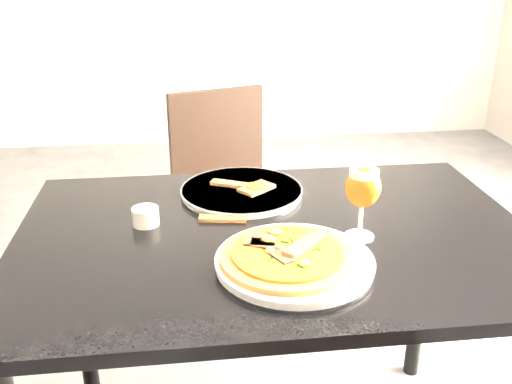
{
  "coord_description": "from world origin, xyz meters",
  "views": [
    {
      "loc": [
        0.05,
        -1.24,
        1.35
      ],
      "look_at": [
        0.21,
        -0.02,
        0.83
      ],
      "focal_mm": 40.0,
      "sensor_mm": 36.0,
      "label": 1
    }
  ],
  "objects": [
    {
      "name": "chair_far",
      "position": [
        0.21,
        0.79,
        0.48
      ],
      "size": [
        0.5,
        0.5,
        0.87
      ],
      "rotation": [
        0.0,
        0.0,
        0.29
      ],
      "color": "black",
      "rests_on": "ground"
    },
    {
      "name": "pizza",
      "position": [
        0.25,
        -0.23,
        0.78
      ],
      "size": [
        0.28,
        0.28,
        0.03
      ],
      "rotation": [
        0.0,
        0.0,
        0.51
      ],
      "color": "brown",
      "rests_on": "plate_main"
    },
    {
      "name": "crust_scraps",
      "position": [
        0.21,
        0.16,
        0.77
      ],
      "size": [
        0.17,
        0.12,
        0.01
      ],
      "rotation": [
        0.0,
        0.0,
        -0.01
      ],
      "color": "brown",
      "rests_on": "plate_second"
    },
    {
      "name": "loose_crust",
      "position": [
        0.13,
        0.01,
        0.75
      ],
      "size": [
        0.12,
        0.05,
        0.01
      ],
      "primitive_type": "cube",
      "rotation": [
        0.0,
        0.0,
        -0.17
      ],
      "color": "brown",
      "rests_on": "dining_table"
    },
    {
      "name": "dining_table",
      "position": [
        0.25,
        -0.07,
        0.66
      ],
      "size": [
        1.21,
        0.81,
        0.75
      ],
      "rotation": [
        0.0,
        0.0,
        -0.01
      ],
      "color": "black",
      "rests_on": "ground"
    },
    {
      "name": "plate_second",
      "position": [
        0.2,
        0.16,
        0.76
      ],
      "size": [
        0.37,
        0.37,
        0.02
      ],
      "primitive_type": "cylinder",
      "rotation": [
        0.0,
        0.0,
        0.16
      ],
      "color": "white",
      "rests_on": "dining_table"
    },
    {
      "name": "beer_glass",
      "position": [
        0.44,
        -0.12,
        0.87
      ],
      "size": [
        0.08,
        0.08,
        0.17
      ],
      "color": "silver",
      "rests_on": "dining_table"
    },
    {
      "name": "plate_main",
      "position": [
        0.27,
        -0.23,
        0.76
      ],
      "size": [
        0.36,
        0.36,
        0.02
      ],
      "primitive_type": "cylinder",
      "rotation": [
        0.0,
        0.0,
        0.12
      ],
      "color": "white",
      "rests_on": "dining_table"
    },
    {
      "name": "sauce_cup",
      "position": [
        -0.05,
        0.01,
        0.77
      ],
      "size": [
        0.06,
        0.06,
        0.04
      ],
      "color": "beige",
      "rests_on": "dining_table"
    }
  ]
}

